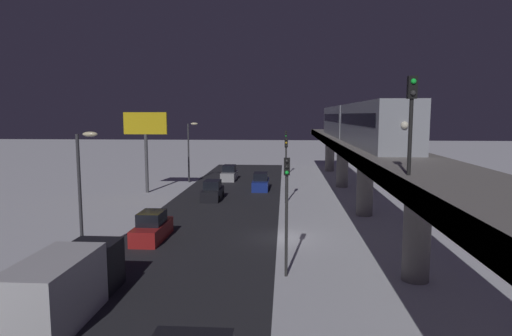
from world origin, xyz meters
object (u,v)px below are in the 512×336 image
sedan_silver (229,174)px  traffic_light_far (286,146)px  sedan_blue (261,183)px  sedan_black (212,192)px  sedan_red (152,228)px  rail_signal (411,108)px  box_truck (67,284)px  subway_train (355,122)px  commercial_billboard (146,131)px  traffic_light_mid (286,161)px  traffic_light_near (287,200)px

sedan_silver → traffic_light_far: bearing=-148.4°
sedan_silver → sedan_blue: (-4.60, 7.32, 0.00)m
sedan_black → sedan_red: size_ratio=0.95×
rail_signal → sedan_black: 29.85m
sedan_black → box_truck: 26.49m
subway_train → sedan_red: size_ratio=7.82×
commercial_billboard → sedan_blue: bearing=-167.3°
sedan_blue → sedan_red: size_ratio=0.99×
traffic_light_mid → rail_signal: bearing=101.5°
subway_train → commercial_billboard: bearing=-8.4°
sedan_silver → box_truck: 40.11m
sedan_black → sedan_blue: size_ratio=0.95×
traffic_light_far → sedan_silver: bearing=31.6°
sedan_black → box_truck: bearing=85.7°
sedan_black → traffic_light_near: traffic_light_near is taller
sedan_red → commercial_billboard: bearing=-71.5°
traffic_light_mid → commercial_billboard: bearing=-17.9°
traffic_light_near → commercial_billboard: commercial_billboard is taller
subway_train → traffic_light_mid: 7.93m
sedan_silver → traffic_light_near: bearing=102.1°
box_truck → traffic_light_far: (-9.50, -44.66, 2.85)m
traffic_light_near → commercial_billboard: size_ratio=0.72×
subway_train → traffic_light_far: (6.76, -18.03, -3.76)m
box_truck → traffic_light_mid: (-9.50, -24.91, 2.85)m
subway_train → traffic_light_mid: subway_train is taller
subway_train → sedan_blue: bearing=-32.3°
sedan_blue → sedan_silver: bearing=122.2°
sedan_black → subway_train: bearing=-179.1°
sedan_blue → traffic_light_near: bearing=-84.0°
subway_train → sedan_red: bearing=43.1°
rail_signal → commercial_billboard: (20.39, -29.39, -2.07)m
sedan_silver → traffic_light_far: size_ratio=0.73×
subway_train → traffic_light_far: subway_train is taller
traffic_light_near → box_truck: bearing=28.6°
traffic_light_near → traffic_light_far: bearing=-90.0°
rail_signal → box_truck: (14.46, 0.52, -7.56)m
box_truck → traffic_light_mid: traffic_light_mid is taller
subway_train → rail_signal: bearing=86.1°
sedan_black → traffic_light_far: traffic_light_far is taller
sedan_silver → sedan_red: bearing=86.4°
commercial_billboard → traffic_light_near: bearing=122.0°
box_truck → traffic_light_far: traffic_light_far is taller
sedan_black → sedan_blue: 7.83m
sedan_black → sedan_silver: same height
traffic_light_near → sedan_red: bearing=-34.8°
sedan_silver → traffic_light_near: (-7.50, 34.89, 3.40)m
sedan_black → sedan_silver: 13.65m
sedan_black → traffic_light_far: bearing=-112.3°
box_truck → subway_train: bearing=-121.4°
traffic_light_far → traffic_light_mid: bearing=90.0°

